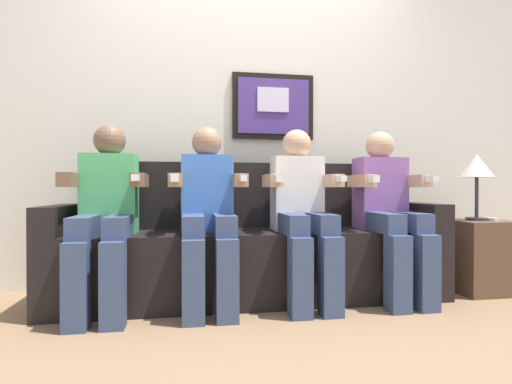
{
  "coord_description": "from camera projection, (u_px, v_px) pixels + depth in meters",
  "views": [
    {
      "loc": [
        -0.41,
        -2.24,
        0.72
      ],
      "look_at": [
        0.0,
        0.15,
        0.7
      ],
      "focal_mm": 27.69,
      "sensor_mm": 36.0,
      "label": 1
    }
  ],
  "objects": [
    {
      "name": "table_lamp",
      "position": [
        477.0,
        169.0,
        2.74
      ],
      "size": [
        0.22,
        0.22,
        0.46
      ],
      "color": "#333338",
      "rests_on": "side_table_right"
    },
    {
      "name": "ground_plane",
      "position": [
        260.0,
        313.0,
        2.28
      ],
      "size": [
        6.37,
        6.37,
        0.0
      ],
      "primitive_type": "plane",
      "color": "#8C6B4C"
    },
    {
      "name": "person_left_center",
      "position": [
        208.0,
        208.0,
        2.39
      ],
      "size": [
        0.46,
        0.56,
        1.11
      ],
      "color": "#3F72CC",
      "rests_on": "ground_plane"
    },
    {
      "name": "back_wall_assembly",
      "position": [
        243.0,
        113.0,
        3.03
      ],
      "size": [
        4.9,
        0.1,
        2.6
      ],
      "color": "silver",
      "rests_on": "ground_plane"
    },
    {
      "name": "side_table_right",
      "position": [
        479.0,
        256.0,
        2.77
      ],
      "size": [
        0.4,
        0.4,
        0.5
      ],
      "color": "brown",
      "rests_on": "ground_plane"
    },
    {
      "name": "person_leftmost",
      "position": [
        106.0,
        208.0,
        2.29
      ],
      "size": [
        0.46,
        0.56,
        1.11
      ],
      "color": "#4CB266",
      "rests_on": "ground_plane"
    },
    {
      "name": "couch",
      "position": [
        252.0,
        250.0,
        2.6
      ],
      "size": [
        2.5,
        0.58,
        0.9
      ],
      "color": "black",
      "rests_on": "ground_plane"
    },
    {
      "name": "person_right_center",
      "position": [
        302.0,
        207.0,
        2.49
      ],
      "size": [
        0.46,
        0.56,
        1.11
      ],
      "color": "white",
      "rests_on": "ground_plane"
    },
    {
      "name": "spare_remote_on_table",
      "position": [
        490.0,
        219.0,
        2.73
      ],
      "size": [
        0.04,
        0.13,
        0.02
      ],
      "primitive_type": "cube",
      "color": "white",
      "rests_on": "side_table_right"
    },
    {
      "name": "person_rightmost",
      "position": [
        389.0,
        206.0,
        2.58
      ],
      "size": [
        0.46,
        0.56,
        1.11
      ],
      "color": "#8C59A5",
      "rests_on": "ground_plane"
    }
  ]
}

